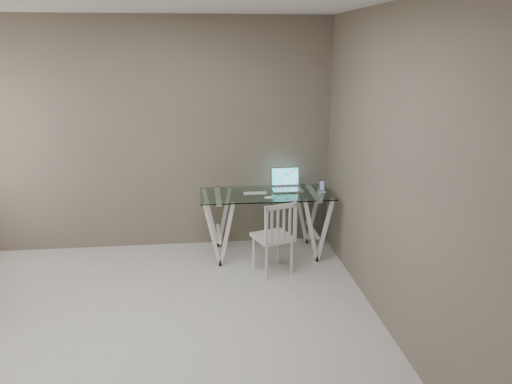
% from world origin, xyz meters
% --- Properties ---
extents(room, '(4.50, 4.52, 2.71)m').
position_xyz_m(room, '(-0.06, 0.02, 1.72)').
color(room, beige).
rests_on(room, ground).
extents(desk, '(1.50, 0.70, 0.75)m').
position_xyz_m(desk, '(1.18, 1.82, 0.38)').
color(desk, silver).
rests_on(desk, ground).
extents(chair, '(0.48, 0.48, 0.81)m').
position_xyz_m(chair, '(1.21, 1.27, 0.45)').
color(chair, silver).
rests_on(chair, ground).
extents(laptop, '(0.35, 0.28, 0.24)m').
position_xyz_m(laptop, '(1.43, 1.97, 0.80)').
color(laptop, silver).
rests_on(laptop, desk).
extents(keyboard, '(0.28, 0.12, 0.01)m').
position_xyz_m(keyboard, '(1.05, 1.80, 0.75)').
color(keyboard, silver).
rests_on(keyboard, desk).
extents(mouse, '(0.10, 0.06, 0.03)m').
position_xyz_m(mouse, '(1.17, 1.58, 0.76)').
color(mouse, white).
rests_on(mouse, desk).
extents(phone_dock, '(0.07, 0.07, 0.14)m').
position_xyz_m(phone_dock, '(1.81, 1.78, 0.78)').
color(phone_dock, white).
rests_on(phone_dock, desk).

